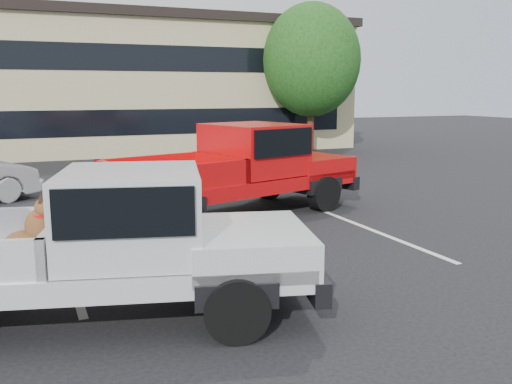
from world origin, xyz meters
TOP-DOWN VIEW (x-y plane):
  - ground at (0.00, 0.00)m, footprint 90.00×90.00m
  - stripe_left at (-3.00, 2.00)m, footprint 0.12×5.00m
  - stripe_right at (3.00, 2.00)m, footprint 0.12×5.00m
  - motel_building at (2.00, 20.99)m, footprint 20.40×8.40m
  - tree_right at (9.00, 16.00)m, footprint 4.46×4.46m
  - tree_back at (6.00, 24.00)m, footprint 4.68×4.68m
  - silver_pickup at (-2.62, -0.58)m, footprint 6.00×3.32m
  - red_pickup at (1.28, 4.62)m, footprint 6.65×3.92m

SIDE VIEW (x-z plane):
  - ground at x=0.00m, z-range 0.00..0.00m
  - stripe_left at x=-3.00m, z-range 0.00..0.01m
  - stripe_right at x=3.00m, z-range 0.00..0.01m
  - silver_pickup at x=-2.62m, z-range 0.02..2.08m
  - red_pickup at x=1.28m, z-range 0.10..2.17m
  - motel_building at x=2.00m, z-range 0.06..6.36m
  - tree_right at x=9.00m, z-range 0.82..7.60m
  - tree_back at x=6.00m, z-range 0.86..7.97m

